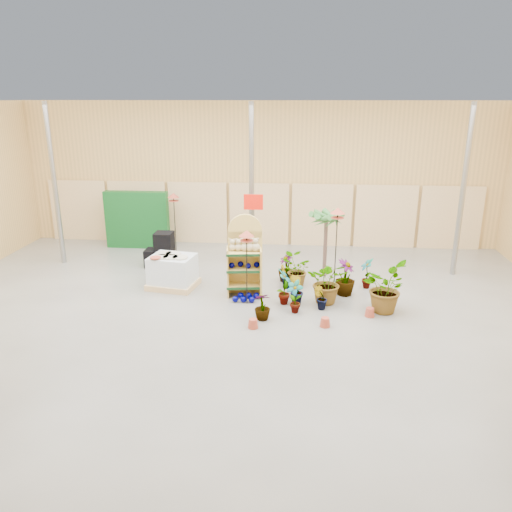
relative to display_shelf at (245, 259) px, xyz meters
The scene contains 25 objects.
room 1.48m from the display_shelf, 91.82° to the right, with size 15.20×12.10×4.70m.
display_shelf is the anchor object (origin of this frame).
teddy_bears 0.36m from the display_shelf, 71.76° to the right, with size 0.73×0.20×0.32m.
gazing_balls_shelf 0.17m from the display_shelf, 90.00° to the right, with size 0.72×0.25×0.14m.
gazing_balls_floor 0.94m from the display_shelf, 80.55° to the right, with size 0.63×0.39×0.15m.
pallet_stack 1.95m from the display_shelf, behind, with size 1.30×1.15×0.85m.
charcoal_planters 3.19m from the display_shelf, 144.84° to the left, with size 0.80×0.50×1.00m.
trellis_stock 5.26m from the display_shelf, 136.59° to the left, with size 2.00×0.30×1.80m, color #0C4818.
offer_sign 1.55m from the display_shelf, 86.77° to the left, with size 0.50×0.08×2.20m.
bird_table_front 0.96m from the display_shelf, 79.38° to the right, with size 0.34×0.34×1.77m.
bird_table_right 2.43m from the display_shelf, ahead, with size 0.34×0.34×2.17m.
bird_table_back 4.01m from the display_shelf, 129.02° to the left, with size 0.34×0.34×1.89m.
palm 2.56m from the display_shelf, 36.38° to the left, with size 0.70×0.70×1.88m.
potted_plant_0 1.23m from the display_shelf, 30.43° to the right, with size 0.46×0.31×0.87m, color #387633.
potted_plant_1 1.46m from the display_shelf, 23.62° to the right, with size 0.37×0.30×0.67m, color #387633.
potted_plant_2 2.06m from the display_shelf, 11.51° to the right, with size 0.94×0.82×1.05m, color #387633.
potted_plant_3 2.47m from the display_shelf, ahead, with size 0.49×0.49×0.88m, color #387633.
potted_plant_4 3.11m from the display_shelf, 12.33° to the left, with size 0.42×0.28×0.79m, color #387633.
potted_plant_5 1.23m from the display_shelf, 24.37° to the left, with size 0.35×0.28×0.63m, color #387633.
potted_plant_6 1.47m from the display_shelf, 28.28° to the left, with size 0.74×0.64×0.82m, color #387633.
potted_plant_7 1.66m from the display_shelf, 69.51° to the right, with size 0.34×0.34×0.61m, color #387633.
potted_plant_8 1.68m from the display_shelf, 39.83° to the right, with size 0.40×0.27×0.75m, color #387633.
potted_plant_9 2.07m from the display_shelf, 23.58° to the right, with size 0.30×0.24×0.54m, color #387633.
potted_plant_10 3.31m from the display_shelf, 13.18° to the right, with size 1.03×0.89×1.14m, color #387633.
potted_plant_11 1.46m from the display_shelf, 44.43° to the left, with size 0.41×0.41×0.74m, color #387633.
Camera 1 is at (1.31, -9.72, 4.62)m, focal length 35.00 mm.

